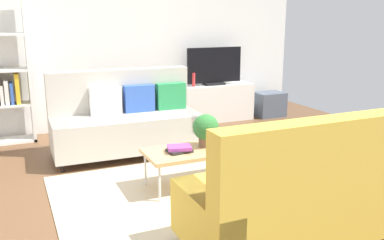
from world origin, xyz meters
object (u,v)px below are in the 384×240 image
(storage_trunk, at_px, (269,104))
(table_book_0, at_px, (179,151))
(couch_beige, at_px, (126,120))
(couch_green, at_px, (304,192))
(tv_console, at_px, (213,103))
(vase_0, at_px, (181,83))
(tv, at_px, (214,67))
(bottle_0, at_px, (194,80))
(potted_plant, at_px, (206,129))
(coffee_table, at_px, (197,152))

(storage_trunk, height_order, table_book_0, table_book_0)
(couch_beige, height_order, table_book_0, couch_beige)
(couch_beige, distance_m, couch_green, 2.92)
(tv_console, bearing_deg, vase_0, 175.07)
(tv, distance_m, bottle_0, 0.44)
(potted_plant, distance_m, table_book_0, 0.39)
(table_book_0, relative_size, bottle_0, 1.04)
(couch_beige, bearing_deg, tv, -147.38)
(storage_trunk, relative_size, table_book_0, 2.17)
(couch_green, xyz_separation_m, table_book_0, (-0.49, 1.41, -0.01))
(couch_green, xyz_separation_m, storage_trunk, (2.31, 3.92, -0.23))
(coffee_table, bearing_deg, couch_green, -78.73)
(couch_beige, relative_size, couch_green, 1.00)
(potted_plant, bearing_deg, table_book_0, -167.92)
(tv, bearing_deg, table_book_0, -123.15)
(tv_console, relative_size, bottle_0, 6.06)
(vase_0, bearing_deg, coffee_table, -108.98)
(couch_beige, distance_m, table_book_0, 1.45)
(coffee_table, xyz_separation_m, potted_plant, (0.13, 0.06, 0.23))
(tv_console, distance_m, table_book_0, 3.12)
(tv_console, height_order, vase_0, vase_0)
(couch_green, bearing_deg, vase_0, 80.73)
(couch_green, distance_m, coffee_table, 1.45)
(coffee_table, bearing_deg, table_book_0, -175.37)
(potted_plant, bearing_deg, couch_green, -84.14)
(potted_plant, relative_size, table_book_0, 1.48)
(bottle_0, bearing_deg, couch_beige, -142.52)
(tv, bearing_deg, coffee_table, -120.04)
(storage_trunk, relative_size, vase_0, 4.06)
(tv_console, xyz_separation_m, tv, (-0.00, -0.02, 0.63))
(storage_trunk, bearing_deg, coffee_table, -136.05)
(couch_green, height_order, potted_plant, couch_green)
(potted_plant, xyz_separation_m, vase_0, (0.78, 2.59, 0.09))
(storage_trunk, bearing_deg, couch_beige, -160.15)
(couch_green, distance_m, tv_console, 4.20)
(tv, bearing_deg, vase_0, 173.12)
(coffee_table, distance_m, vase_0, 2.82)
(couch_beige, distance_m, bottle_0, 1.89)
(table_book_0, bearing_deg, tv_console, 57.05)
(coffee_table, xyz_separation_m, vase_0, (0.91, 2.65, 0.31))
(couch_beige, height_order, bottle_0, couch_beige)
(tv, xyz_separation_m, bottle_0, (-0.40, -0.02, -0.20))
(couch_green, height_order, vase_0, couch_green)
(vase_0, bearing_deg, tv, -6.88)
(couch_beige, height_order, tv_console, couch_beige)
(couch_green, bearing_deg, bottle_0, 77.98)
(tv, bearing_deg, couch_green, -106.80)
(couch_green, bearing_deg, storage_trunk, 59.00)
(table_book_0, distance_m, vase_0, 2.90)
(tv, distance_m, table_book_0, 3.14)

